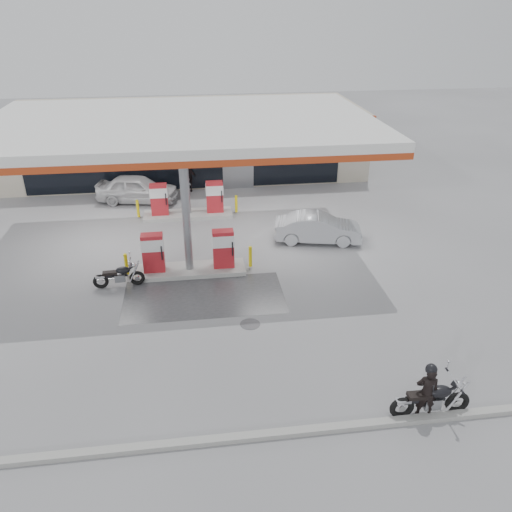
{
  "coord_description": "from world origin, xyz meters",
  "views": [
    {
      "loc": [
        0.33,
        -16.09,
        9.97
      ],
      "look_at": [
        2.57,
        0.75,
        1.2
      ],
      "focal_mm": 35.0,
      "sensor_mm": 36.0,
      "label": 1
    }
  ],
  "objects_px": {
    "sedan_white": "(137,189)",
    "biker_walking": "(188,178)",
    "pump_island_near": "(189,257)",
    "pump_island_far": "(187,203)",
    "attendant": "(186,182)",
    "hatchback_silver": "(318,228)",
    "parked_car_left": "(60,175)",
    "parked_motorcycle": "(120,276)",
    "main_motorcycle": "(432,400)",
    "biker_main": "(427,392)"
  },
  "relations": [
    {
      "from": "parked_motorcycle",
      "to": "hatchback_silver",
      "type": "bearing_deg",
      "value": 15.34
    },
    {
      "from": "pump_island_near",
      "to": "main_motorcycle",
      "type": "distance_m",
      "value": 10.81
    },
    {
      "from": "biker_main",
      "to": "sedan_white",
      "type": "xyz_separation_m",
      "value": [
        -8.79,
        17.22,
        -0.06
      ]
    },
    {
      "from": "attendant",
      "to": "hatchback_silver",
      "type": "bearing_deg",
      "value": -116.76
    },
    {
      "from": "pump_island_near",
      "to": "sedan_white",
      "type": "height_order",
      "value": "pump_island_near"
    },
    {
      "from": "pump_island_near",
      "to": "pump_island_far",
      "type": "height_order",
      "value": "same"
    },
    {
      "from": "pump_island_near",
      "to": "sedan_white",
      "type": "relative_size",
      "value": 1.17
    },
    {
      "from": "attendant",
      "to": "biker_walking",
      "type": "bearing_deg",
      "value": 13.77
    },
    {
      "from": "attendant",
      "to": "biker_walking",
      "type": "relative_size",
      "value": 1.08
    },
    {
      "from": "parked_car_left",
      "to": "attendant",
      "type": "bearing_deg",
      "value": -89.79
    },
    {
      "from": "sedan_white",
      "to": "parked_car_left",
      "type": "relative_size",
      "value": 1.14
    },
    {
      "from": "biker_main",
      "to": "parked_car_left",
      "type": "relative_size",
      "value": 0.42
    },
    {
      "from": "biker_walking",
      "to": "main_motorcycle",
      "type": "bearing_deg",
      "value": -67.28
    },
    {
      "from": "pump_island_far",
      "to": "hatchback_silver",
      "type": "bearing_deg",
      "value": -32.83
    },
    {
      "from": "parked_car_left",
      "to": "biker_walking",
      "type": "relative_size",
      "value": 2.42
    },
    {
      "from": "biker_main",
      "to": "hatchback_silver",
      "type": "bearing_deg",
      "value": -72.16
    },
    {
      "from": "biker_walking",
      "to": "pump_island_far",
      "type": "bearing_deg",
      "value": -87.23
    },
    {
      "from": "pump_island_near",
      "to": "biker_main",
      "type": "relative_size",
      "value": 3.17
    },
    {
      "from": "parked_motorcycle",
      "to": "pump_island_near",
      "type": "bearing_deg",
      "value": 12.54
    },
    {
      "from": "parked_motorcycle",
      "to": "biker_walking",
      "type": "relative_size",
      "value": 1.24
    },
    {
      "from": "hatchback_silver",
      "to": "parked_motorcycle",
      "type": "bearing_deg",
      "value": 121.0
    },
    {
      "from": "main_motorcycle",
      "to": "parked_car_left",
      "type": "distance_m",
      "value": 24.96
    },
    {
      "from": "sedan_white",
      "to": "attendant",
      "type": "bearing_deg",
      "value": -71.04
    },
    {
      "from": "attendant",
      "to": "hatchback_silver",
      "type": "distance_m",
      "value": 8.87
    },
    {
      "from": "main_motorcycle",
      "to": "biker_walking",
      "type": "relative_size",
      "value": 1.4
    },
    {
      "from": "attendant",
      "to": "parked_car_left",
      "type": "xyz_separation_m",
      "value": [
        -7.5,
        3.2,
        -0.3
      ]
    },
    {
      "from": "parked_motorcycle",
      "to": "parked_car_left",
      "type": "bearing_deg",
      "value": 106.81
    },
    {
      "from": "pump_island_near",
      "to": "parked_motorcycle",
      "type": "bearing_deg",
      "value": -163.57
    },
    {
      "from": "parked_car_left",
      "to": "parked_motorcycle",
      "type": "bearing_deg",
      "value": -135.97
    },
    {
      "from": "pump_island_near",
      "to": "pump_island_far",
      "type": "relative_size",
      "value": 1.0
    },
    {
      "from": "sedan_white",
      "to": "parked_motorcycle",
      "type": "bearing_deg",
      "value": -169.07
    },
    {
      "from": "pump_island_far",
      "to": "parked_motorcycle",
      "type": "distance_m",
      "value": 7.31
    },
    {
      "from": "biker_main",
      "to": "parked_car_left",
      "type": "height_order",
      "value": "biker_main"
    },
    {
      "from": "biker_main",
      "to": "parked_motorcycle",
      "type": "relative_size",
      "value": 0.82
    },
    {
      "from": "biker_walking",
      "to": "sedan_white",
      "type": "bearing_deg",
      "value": -149.47
    },
    {
      "from": "main_motorcycle",
      "to": "attendant",
      "type": "xyz_separation_m",
      "value": [
        -6.31,
        17.6,
        0.36
      ]
    },
    {
      "from": "sedan_white",
      "to": "biker_walking",
      "type": "relative_size",
      "value": 2.76
    },
    {
      "from": "main_motorcycle",
      "to": "attendant",
      "type": "relative_size",
      "value": 1.29
    },
    {
      "from": "parked_motorcycle",
      "to": "biker_main",
      "type": "bearing_deg",
      "value": -46.27
    },
    {
      "from": "parked_motorcycle",
      "to": "attendant",
      "type": "xyz_separation_m",
      "value": [
        2.66,
        9.59,
        0.41
      ]
    },
    {
      "from": "main_motorcycle",
      "to": "hatchback_silver",
      "type": "relative_size",
      "value": 0.56
    },
    {
      "from": "pump_island_near",
      "to": "hatchback_silver",
      "type": "xyz_separation_m",
      "value": [
        5.89,
        2.2,
        -0.06
      ]
    },
    {
      "from": "biker_main",
      "to": "attendant",
      "type": "relative_size",
      "value": 0.94
    },
    {
      "from": "main_motorcycle",
      "to": "attendant",
      "type": "height_order",
      "value": "attendant"
    },
    {
      "from": "main_motorcycle",
      "to": "biker_main",
      "type": "relative_size",
      "value": 1.37
    },
    {
      "from": "biker_walking",
      "to": "parked_motorcycle",
      "type": "bearing_deg",
      "value": -100.44
    },
    {
      "from": "pump_island_near",
      "to": "pump_island_far",
      "type": "xyz_separation_m",
      "value": [
        0.0,
        6.0,
        0.0
      ]
    },
    {
      "from": "pump_island_far",
      "to": "biker_main",
      "type": "xyz_separation_m",
      "value": [
        6.08,
        -14.8,
        0.1
      ]
    },
    {
      "from": "parked_motorcycle",
      "to": "parked_car_left",
      "type": "distance_m",
      "value": 13.68
    },
    {
      "from": "pump_island_far",
      "to": "biker_walking",
      "type": "xyz_separation_m",
      "value": [
        0.1,
        3.8,
        0.09
      ]
    }
  ]
}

